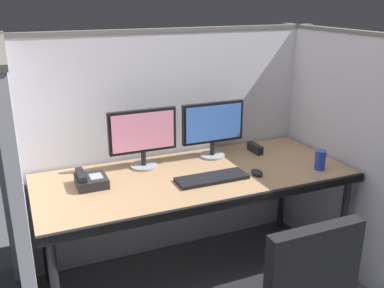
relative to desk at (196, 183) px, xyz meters
name	(u,v)px	position (x,y,z in m)	size (l,w,h in m)	color
cubicle_partition_rear	(170,145)	(0.00, 0.46, 0.10)	(2.21, 0.06, 1.57)	silver
cubicle_partition_left	(20,203)	(-0.99, -0.09, 0.10)	(0.06, 1.41, 1.57)	silver
cubicle_partition_right	(338,150)	(0.99, -0.09, 0.10)	(0.06, 1.41, 1.57)	silver
desk	(196,183)	(0.00, 0.00, 0.00)	(1.90, 0.80, 0.74)	#997551
monitor_left	(143,135)	(-0.25, 0.25, 0.27)	(0.43, 0.17, 0.37)	gray
monitor_right	(213,126)	(0.23, 0.25, 0.27)	(0.43, 0.17, 0.37)	gray
keyboard_main	(212,178)	(0.06, -0.10, 0.06)	(0.43, 0.15, 0.02)	black
computer_mouse	(257,172)	(0.34, -0.14, 0.07)	(0.06, 0.10, 0.04)	black
soda_can	(320,160)	(0.75, -0.21, 0.11)	(0.07, 0.07, 0.12)	#263FB2
desk_phone	(90,180)	(-0.62, 0.09, 0.08)	(0.17, 0.19, 0.09)	black
red_stapler	(255,148)	(0.54, 0.22, 0.08)	(0.04, 0.15, 0.06)	black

